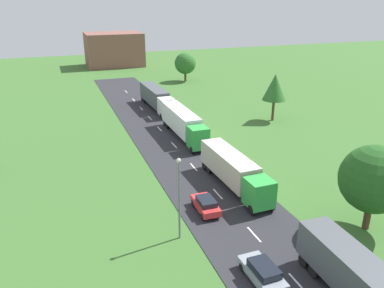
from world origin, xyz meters
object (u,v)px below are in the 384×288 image
(car_third, at_px, (206,204))
(tree_birch, at_px, (374,179))
(truck_fourth, at_px, (156,97))
(car_second, at_px, (263,272))
(tree_oak, at_px, (185,63))
(lamppost_second, at_px, (179,195))
(truck_third, at_px, (183,123))
(tree_pine, at_px, (275,87))
(truck_second, at_px, (234,170))
(distant_building, at_px, (114,49))

(car_third, relative_size, tree_birch, 0.51)
(truck_fourth, distance_m, car_third, 37.22)
(car_second, xyz_separation_m, tree_oak, (18.04, 68.85, 3.43))
(car_third, height_order, lamppost_second, lamppost_second)
(truck_third, distance_m, tree_birch, 29.38)
(tree_oak, relative_size, tree_pine, 0.88)
(truck_second, distance_m, truck_third, 16.95)
(truck_second, bearing_deg, car_second, -107.74)
(truck_second, xyz_separation_m, tree_pine, (16.71, 19.69, 3.50))
(truck_second, relative_size, truck_fourth, 0.89)
(car_second, distance_m, car_third, 10.50)
(truck_second, distance_m, car_second, 15.05)
(distant_building, bearing_deg, tree_oak, -66.58)
(car_second, bearing_deg, car_third, 91.07)
(lamppost_second, bearing_deg, truck_fourth, 77.52)
(truck_second, bearing_deg, tree_birch, -55.97)
(car_second, height_order, car_third, car_second)
(truck_fourth, relative_size, tree_pine, 1.84)
(truck_third, relative_size, tree_birch, 1.78)
(car_second, bearing_deg, distant_building, 86.57)
(truck_third, height_order, tree_birch, tree_birch)
(tree_pine, bearing_deg, distant_building, 103.78)
(car_second, height_order, distant_building, distant_building)
(truck_fourth, relative_size, distant_building, 0.90)
(car_third, xyz_separation_m, tree_pine, (21.48, 23.48, 4.75))
(truck_second, height_order, truck_third, truck_third)
(car_third, distance_m, tree_pine, 32.17)
(car_second, bearing_deg, truck_third, 81.55)
(truck_third, distance_m, lamppost_second, 25.49)
(tree_birch, bearing_deg, distant_building, 93.89)
(tree_pine, bearing_deg, tree_birch, -106.32)
(car_second, height_order, tree_oak, tree_oak)
(truck_second, xyz_separation_m, truck_third, (0.07, 16.95, 0.15))
(lamppost_second, relative_size, distant_building, 0.47)
(tree_oak, bearing_deg, car_second, -104.68)
(lamppost_second, bearing_deg, tree_oak, 70.38)
(car_second, height_order, lamppost_second, lamppost_second)
(truck_third, xyz_separation_m, tree_pine, (16.64, 2.74, 3.35))
(tree_oak, bearing_deg, truck_third, -109.60)
(tree_birch, bearing_deg, car_third, 148.76)
(truck_third, relative_size, lamppost_second, 1.88)
(car_third, xyz_separation_m, tree_birch, (12.40, -7.52, 4.06))
(truck_second, xyz_separation_m, car_third, (-4.77, -3.79, -1.25))
(truck_third, height_order, car_third, truck_third)
(tree_pine, height_order, distant_building, distant_building)
(truck_fourth, bearing_deg, car_third, -97.97)
(tree_oak, xyz_separation_m, tree_pine, (3.25, -34.88, 1.29))
(truck_fourth, relative_size, car_second, 3.29)
(distant_building, bearing_deg, car_third, -93.97)
(truck_fourth, height_order, tree_pine, tree_pine)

